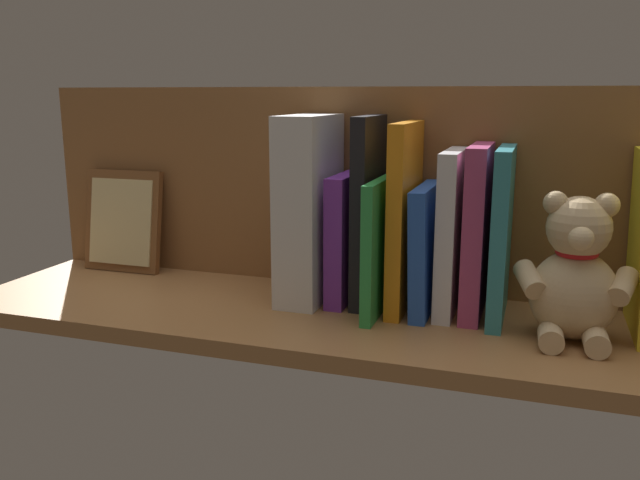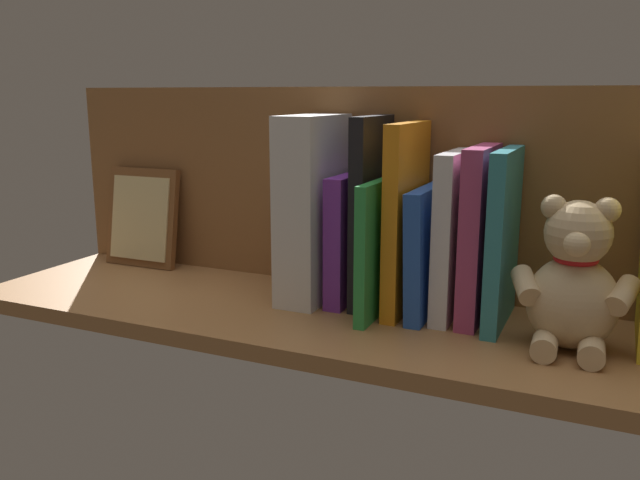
% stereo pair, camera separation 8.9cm
% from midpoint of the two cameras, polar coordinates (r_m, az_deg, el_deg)
% --- Properties ---
extents(ground_plane, '(1.02, 0.31, 0.02)m').
position_cam_midpoint_polar(ground_plane, '(0.92, 2.79, -6.69)').
color(ground_plane, '#9E6B3D').
extents(shelf_back_panel, '(1.02, 0.02, 0.30)m').
position_cam_midpoint_polar(shelf_back_panel, '(1.00, 5.68, 4.41)').
color(shelf_back_panel, '#8E5E34').
rests_on(shelf_back_panel, ground_plane).
extents(teddy_bear, '(0.15, 0.12, 0.18)m').
position_cam_midpoint_polar(teddy_bear, '(0.82, 24.05, -3.46)').
color(teddy_bear, '#D1B284').
rests_on(teddy_bear, ground_plane).
extents(book_2, '(0.02, 0.15, 0.22)m').
position_cam_midpoint_polar(book_2, '(0.87, 18.42, 0.11)').
color(book_2, teal).
rests_on(book_2, ground_plane).
extents(book_3, '(0.03, 0.14, 0.23)m').
position_cam_midpoint_polar(book_3, '(0.88, 16.41, 0.44)').
color(book_3, '#B23F72').
rests_on(book_3, ground_plane).
extents(book_4, '(0.02, 0.13, 0.22)m').
position_cam_midpoint_polar(book_4, '(0.89, 14.24, 0.39)').
color(book_4, silver).
rests_on(book_4, ground_plane).
extents(book_5, '(0.03, 0.15, 0.17)m').
position_cam_midpoint_polar(book_5, '(0.90, 12.08, -0.98)').
color(book_5, blue).
rests_on(book_5, ground_plane).
extents(book_6, '(0.02, 0.14, 0.25)m').
position_cam_midpoint_polar(book_6, '(0.89, 10.31, 1.80)').
color(book_6, orange).
rests_on(book_6, ground_plane).
extents(book_7, '(0.01, 0.18, 0.18)m').
position_cam_midpoint_polar(book_7, '(0.89, 8.29, -0.53)').
color(book_7, green).
rests_on(book_7, ground_plane).
extents(book_8, '(0.02, 0.12, 0.26)m').
position_cam_midpoint_polar(book_8, '(0.92, 7.23, 2.41)').
color(book_8, black).
rests_on(book_8, ground_plane).
extents(book_9, '(0.03, 0.13, 0.18)m').
position_cam_midpoint_polar(book_9, '(0.93, 5.26, 0.12)').
color(book_9, purple).
rests_on(book_9, ground_plane).
extents(dictionary_thick_white, '(0.06, 0.14, 0.26)m').
position_cam_midpoint_polar(dictionary_thick_white, '(0.93, 2.12, 2.71)').
color(dictionary_thick_white, white).
rests_on(dictionary_thick_white, ground_plane).
extents(picture_frame_leaning, '(0.14, 0.04, 0.17)m').
position_cam_midpoint_polar(picture_frame_leaning, '(1.16, -13.07, 1.89)').
color(picture_frame_leaning, brown).
rests_on(picture_frame_leaning, ground_plane).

